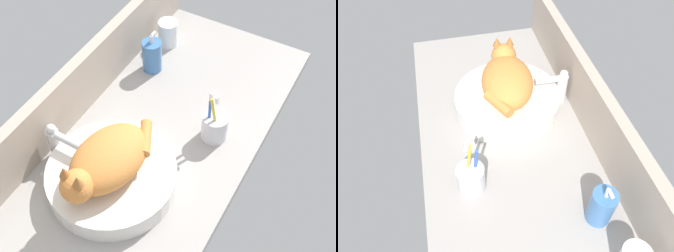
{
  "view_description": "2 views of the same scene",
  "coord_description": "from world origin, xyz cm",
  "views": [
    {
      "loc": [
        -71.87,
        -46.45,
        111.53
      ],
      "look_at": [
        2.27,
        -4.89,
        10.2
      ],
      "focal_mm": 50.0,
      "sensor_mm": 36.0,
      "label": 1
    },
    {
      "loc": [
        64.04,
        -16.34,
        83.26
      ],
      "look_at": [
        -0.36,
        -1.62,
        8.61
      ],
      "focal_mm": 35.0,
      "sensor_mm": 36.0,
      "label": 2
    }
  ],
  "objects": [
    {
      "name": "ground_plane",
      "position": [
        0.0,
        0.0,
        -2.0
      ],
      "size": [
        128.75,
        57.36,
        4.0
      ],
      "primitive_type": "cube",
      "color": "#9E9993"
    },
    {
      "name": "backsplash_panel",
      "position": [
        0.0,
        26.88,
        9.69
      ],
      "size": [
        128.75,
        3.6,
        19.37
      ],
      "primitive_type": "cube",
      "color": "#AD9E8E",
      "rests_on": "ground_plane"
    },
    {
      "name": "sink_basin",
      "position": [
        -16.34,
        2.45,
        3.32
      ],
      "size": [
        36.17,
        36.17,
        6.63
      ],
      "primitive_type": "cylinder",
      "color": "silver",
      "rests_on": "ground_plane"
    },
    {
      "name": "cat",
      "position": [
        -17.7,
        2.54,
        12.39
      ],
      "size": [
        31.89,
        19.92,
        14.0
      ],
      "color": "orange",
      "rests_on": "sink_basin"
    },
    {
      "name": "faucet",
      "position": [
        -15.91,
        20.94,
        7.3
      ],
      "size": [
        3.6,
        11.82,
        13.6
      ],
      "color": "silver",
      "rests_on": "ground_plane"
    },
    {
      "name": "soap_dispenser",
      "position": [
        29.98,
        16.86,
        5.8
      ],
      "size": [
        6.68,
        6.68,
        14.71
      ],
      "color": "#3F72B2",
      "rests_on": "ground_plane"
    },
    {
      "name": "toothbrush_cup",
      "position": [
        13.07,
        -14.74,
        4.69
      ],
      "size": [
        7.93,
        7.93,
        18.71
      ],
      "color": "silver",
      "rests_on": "ground_plane"
    }
  ]
}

